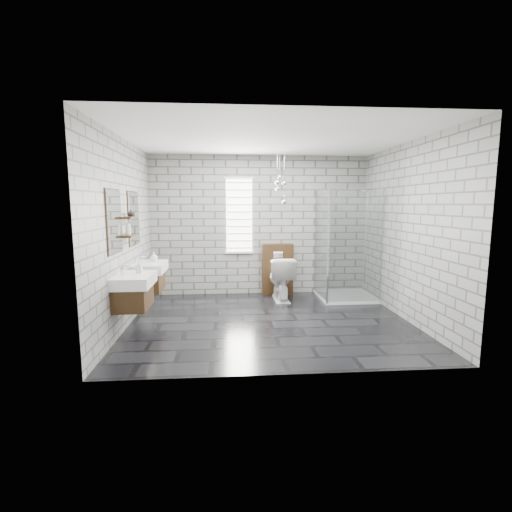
{
  "coord_description": "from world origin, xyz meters",
  "views": [
    {
      "loc": [
        -0.63,
        -5.44,
        1.77
      ],
      "look_at": [
        -0.18,
        0.35,
        0.96
      ],
      "focal_mm": 26.0,
      "sensor_mm": 36.0,
      "label": 1
    }
  ],
  "objects": [
    {
      "name": "ceiling",
      "position": [
        0.0,
        0.0,
        2.71
      ],
      "size": [
        4.2,
        3.6,
        0.02
      ],
      "primitive_type": "cube",
      "color": "white",
      "rests_on": "wall_back"
    },
    {
      "name": "wall_left",
      "position": [
        -2.11,
        0.0,
        1.35
      ],
      "size": [
        0.02,
        3.6,
        2.7
      ],
      "primitive_type": "cube",
      "color": "gray",
      "rests_on": "floor"
    },
    {
      "name": "vase",
      "position": [
        -2.02,
        0.07,
        1.64
      ],
      "size": [
        0.11,
        0.11,
        0.1
      ],
      "primitive_type": "imported",
      "rotation": [
        0.0,
        0.0,
        0.17
      ],
      "color": "#B2B2B2",
      "rests_on": "shelf_upper"
    },
    {
      "name": "shelf_lower",
      "position": [
        -2.03,
        -0.05,
        1.32
      ],
      "size": [
        0.14,
        0.3,
        0.03
      ],
      "primitive_type": "cube",
      "color": "#3B2512",
      "rests_on": "wall_left"
    },
    {
      "name": "shower_enclosure",
      "position": [
        1.5,
        1.18,
        0.5
      ],
      "size": [
        1.0,
        1.0,
        2.03
      ],
      "color": "white",
      "rests_on": "floor"
    },
    {
      "name": "wall_back",
      "position": [
        0.0,
        1.81,
        1.35
      ],
      "size": [
        4.2,
        0.02,
        2.7
      ],
      "primitive_type": "cube",
      "color": "gray",
      "rests_on": "floor"
    },
    {
      "name": "flush_plate",
      "position": [
        0.35,
        1.6,
        0.8
      ],
      "size": [
        0.18,
        0.01,
        0.12
      ],
      "primitive_type": "cube",
      "color": "silver",
      "rests_on": "cistern_panel"
    },
    {
      "name": "vanity_right",
      "position": [
        -1.91,
        0.48,
        0.76
      ],
      "size": [
        0.47,
        0.7,
        1.57
      ],
      "color": "#3B2512",
      "rests_on": "wall_left"
    },
    {
      "name": "wall_right",
      "position": [
        2.11,
        0.0,
        1.35
      ],
      "size": [
        0.02,
        3.6,
        2.7
      ],
      "primitive_type": "cube",
      "color": "gray",
      "rests_on": "floor"
    },
    {
      "name": "wall_front",
      "position": [
        0.0,
        -1.81,
        1.35
      ],
      "size": [
        4.2,
        0.02,
        2.7
      ],
      "primitive_type": "cube",
      "color": "gray",
      "rests_on": "floor"
    },
    {
      "name": "pendant_cluster",
      "position": [
        0.34,
        1.38,
        2.1
      ],
      "size": [
        0.24,
        0.23,
        0.93
      ],
      "color": "silver",
      "rests_on": "ceiling"
    },
    {
      "name": "floor",
      "position": [
        0.0,
        0.0,
        -0.01
      ],
      "size": [
        4.2,
        3.6,
        0.02
      ],
      "primitive_type": "cube",
      "color": "black",
      "rests_on": "ground"
    },
    {
      "name": "soap_bottle_b",
      "position": [
        -1.83,
        0.64,
        0.93
      ],
      "size": [
        0.14,
        0.14,
        0.15
      ],
      "primitive_type": "imported",
      "rotation": [
        0.0,
        0.0,
        0.21
      ],
      "color": "#B2B2B2",
      "rests_on": "vanity_right"
    },
    {
      "name": "soap_bottle_a",
      "position": [
        -1.82,
        -0.41,
        0.93
      ],
      "size": [
        0.08,
        0.08,
        0.17
      ],
      "primitive_type": "imported",
      "rotation": [
        0.0,
        0.0,
        0.01
      ],
      "color": "#B2B2B2",
      "rests_on": "vanity_left"
    },
    {
      "name": "window",
      "position": [
        -0.4,
        1.78,
        1.55
      ],
      "size": [
        0.56,
        0.05,
        1.48
      ],
      "color": "white",
      "rests_on": "wall_back"
    },
    {
      "name": "shelf_upper",
      "position": [
        -2.03,
        -0.05,
        1.58
      ],
      "size": [
        0.14,
        0.3,
        0.03
      ],
      "primitive_type": "cube",
      "color": "#3B2512",
      "rests_on": "wall_left"
    },
    {
      "name": "toilet",
      "position": [
        0.35,
        1.26,
        0.4
      ],
      "size": [
        0.47,
        0.8,
        0.81
      ],
      "primitive_type": "imported",
      "rotation": [
        0.0,
        0.0,
        3.17
      ],
      "color": "white",
      "rests_on": "floor"
    },
    {
      "name": "cistern_panel",
      "position": [
        0.35,
        1.7,
        0.5
      ],
      "size": [
        0.6,
        0.2,
        1.0
      ],
      "primitive_type": "cube",
      "color": "#3B2512",
      "rests_on": "floor"
    },
    {
      "name": "vanity_left",
      "position": [
        -1.91,
        -0.53,
        0.76
      ],
      "size": [
        0.47,
        0.7,
        1.57
      ],
      "color": "#3B2512",
      "rests_on": "wall_left"
    },
    {
      "name": "soap_bottle_c",
      "position": [
        -2.02,
        -0.12,
        1.44
      ],
      "size": [
        0.1,
        0.1,
        0.21
      ],
      "primitive_type": "imported",
      "rotation": [
        0.0,
        0.0,
        -0.28
      ],
      "color": "#B2B2B2",
      "rests_on": "shelf_lower"
    }
  ]
}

